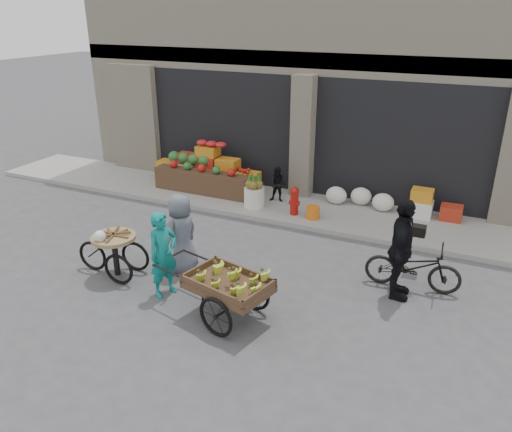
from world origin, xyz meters
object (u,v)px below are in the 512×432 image
at_px(vendor_grey, 182,233).
at_px(bicycle, 413,266).
at_px(orange_bucket, 313,212).
at_px(pineapple_bin, 254,197).
at_px(vendor_woman, 163,254).
at_px(seated_person, 278,184).
at_px(cyclist, 401,250).
at_px(fire_hydrant, 294,200).
at_px(banana_cart, 226,281).
at_px(tricycle_cart, 114,249).

bearing_deg(vendor_grey, bicycle, 117.21).
bearing_deg(orange_bucket, bicycle, -38.78).
relative_size(pineapple_bin, vendor_woman, 0.33).
height_order(seated_person, vendor_grey, vendor_grey).
xyz_separation_m(bicycle, cyclist, (-0.20, -0.40, 0.48)).
bearing_deg(fire_hydrant, vendor_grey, -107.62).
bearing_deg(cyclist, orange_bucket, 39.58).
bearing_deg(bicycle, vendor_woman, 112.69).
bearing_deg(seated_person, orange_bucket, -40.26).
height_order(vendor_grey, cyclist, cyclist).
distance_m(fire_hydrant, vendor_woman, 4.33).
height_order(banana_cart, cyclist, cyclist).
bearing_deg(vendor_grey, cyclist, 112.55).
height_order(orange_bucket, bicycle, bicycle).
xyz_separation_m(banana_cart, bicycle, (2.66, 2.28, -0.25)).
height_order(banana_cart, bicycle, banana_cart).
xyz_separation_m(pineapple_bin, tricycle_cart, (-1.04, -4.11, 0.20)).
bearing_deg(tricycle_cart, vendor_woman, -11.83).
bearing_deg(vendor_grey, fire_hydrant, 173.88).
distance_m(vendor_grey, bicycle, 4.38).
bearing_deg(orange_bucket, pineapple_bin, 176.42).
xyz_separation_m(vendor_woman, vendor_grey, (-0.18, 0.88, -0.00)).
bearing_deg(cyclist, bicycle, -31.04).
xyz_separation_m(pineapple_bin, bicycle, (4.24, -2.22, 0.08)).
distance_m(pineapple_bin, cyclist, 4.84).
bearing_deg(cyclist, pineapple_bin, 52.56).
relative_size(vendor_grey, cyclist, 0.86).
height_order(vendor_grey, bicycle, vendor_grey).
distance_m(vendor_woman, bicycle, 4.53).
xyz_separation_m(seated_person, tricycle_cart, (-1.44, -4.71, -0.02)).
xyz_separation_m(orange_bucket, bicycle, (2.64, -2.12, 0.18)).
height_order(tricycle_cart, bicycle, tricycle_cart).
bearing_deg(tricycle_cart, vendor_grey, 29.33).
relative_size(seated_person, tricycle_cart, 0.65).
bearing_deg(vendor_woman, fire_hydrant, 7.03).
relative_size(pineapple_bin, tricycle_cart, 0.36).
distance_m(fire_hydrant, banana_cart, 4.48).
distance_m(vendor_woman, cyclist, 4.17).
bearing_deg(tricycle_cart, pineapple_bin, 71.89).
bearing_deg(seated_person, fire_hydrant, -52.88).
height_order(fire_hydrant, bicycle, bicycle).
distance_m(fire_hydrant, orange_bucket, 0.55).
relative_size(fire_hydrant, vendor_grey, 0.45).
height_order(fire_hydrant, seated_person, seated_person).
relative_size(banana_cart, cyclist, 1.31).
bearing_deg(bicycle, orange_bucket, 46.75).
xyz_separation_m(tricycle_cart, cyclist, (5.08, 1.49, 0.37)).
height_order(vendor_woman, tricycle_cart, vendor_woman).
relative_size(bicycle, cyclist, 0.92).
relative_size(orange_bucket, seated_person, 0.34).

